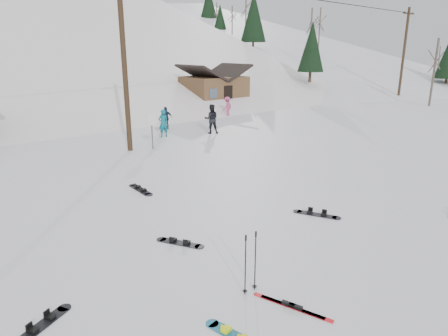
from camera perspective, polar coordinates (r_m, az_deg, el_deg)
ground at (r=9.61m, az=14.18°, el=-15.62°), size 200.00×200.00×0.00m
ridge_right at (r=72.45m, az=0.78°, el=3.88°), size 45.66×93.98×54.59m
treeline_right at (r=63.49m, az=4.05°, el=12.08°), size 20.00×60.00×10.00m
utility_pole at (r=20.65m, az=-14.12°, el=15.17°), size 2.00×0.26×9.00m
utility_pole_right at (r=46.11m, az=24.30°, el=14.81°), size 2.00×0.26×9.00m
trail_sign at (r=21.10m, az=-10.27°, el=6.10°), size 0.50×0.09×1.85m
cabin at (r=36.17m, az=-1.43°, el=11.01°), size 5.39×4.40×3.77m
hero_snowboard at (r=7.91m, az=1.51°, el=-22.82°), size 0.48×1.31×0.09m
hero_skis at (r=8.70m, az=9.70°, el=-18.92°), size 0.65×1.66×0.09m
ski_poles at (r=8.71m, az=3.79°, el=-13.28°), size 0.38×0.10×1.39m
board_scatter_a at (r=8.85m, az=-24.60°, el=-19.70°), size 1.28×0.82×0.10m
board_scatter_b at (r=11.04m, az=-6.30°, el=-10.54°), size 0.84×1.26×0.10m
board_scatter_d at (r=13.05m, az=13.10°, el=-6.44°), size 0.84×1.38×0.11m
board_scatter_f at (r=15.19m, az=-11.85°, el=-3.02°), size 0.31×1.59×0.11m
skier_teal at (r=24.02m, az=-8.68°, el=6.34°), size 0.63×0.45×1.64m
skier_dark at (r=24.78m, az=-1.82°, el=7.02°), size 1.10×1.04×1.80m
skier_pink at (r=31.23m, az=0.47°, el=8.77°), size 1.10×0.84×1.51m
skier_navy at (r=26.40m, az=-8.27°, el=7.08°), size 0.91×0.54×1.46m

